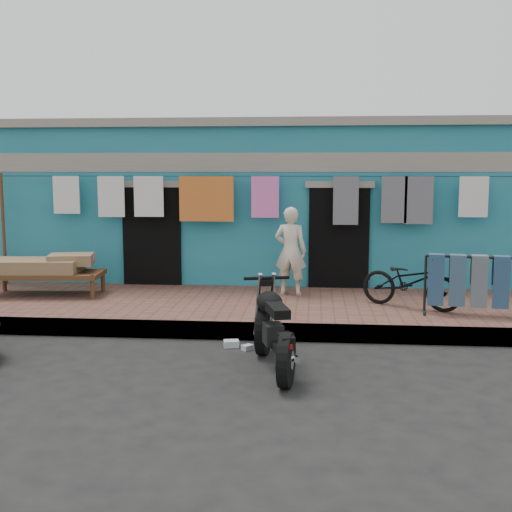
{
  "coord_description": "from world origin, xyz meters",
  "views": [
    {
      "loc": [
        0.86,
        -7.32,
        2.4
      ],
      "look_at": [
        0.0,
        2.0,
        1.15
      ],
      "focal_mm": 45.0,
      "sensor_mm": 36.0,
      "label": 1
    }
  ],
  "objects": [
    {
      "name": "clothesline",
      "position": [
        -0.09,
        4.25,
        1.82
      ],
      "size": [
        10.06,
        0.06,
        2.1
      ],
      "color": "brown",
      "rests_on": "sidewalk"
    },
    {
      "name": "jeans_rack",
      "position": [
        3.45,
        2.33,
        0.72
      ],
      "size": [
        2.06,
        0.95,
        0.93
      ],
      "primitive_type": null,
      "rotation": [
        0.0,
        0.0,
        -0.15
      ],
      "color": "black",
      "rests_on": "sidewalk"
    },
    {
      "name": "litter_c",
      "position": [
        0.37,
        1.2,
        0.04
      ],
      "size": [
        0.26,
        0.27,
        0.09
      ],
      "primitive_type": "cube",
      "rotation": [
        0.0,
        0.0,
        1.04
      ],
      "color": "silver",
      "rests_on": "ground"
    },
    {
      "name": "ground",
      "position": [
        0.0,
        0.0,
        0.0
      ],
      "size": [
        80.0,
        80.0,
        0.0
      ],
      "primitive_type": "plane",
      "color": "black",
      "rests_on": "ground"
    },
    {
      "name": "seated_person",
      "position": [
        0.44,
        3.73,
        1.02
      ],
      "size": [
        0.61,
        0.46,
        1.53
      ],
      "primitive_type": "imported",
      "rotation": [
        0.0,
        0.0,
        2.97
      ],
      "color": "beige",
      "rests_on": "sidewalk"
    },
    {
      "name": "sidewalk",
      "position": [
        0.0,
        3.0,
        0.12
      ],
      "size": [
        28.0,
        3.0,
        0.25
      ],
      "primitive_type": "cube",
      "color": "brown",
      "rests_on": "ground"
    },
    {
      "name": "charpoy",
      "position": [
        -3.78,
        3.29,
        0.59
      ],
      "size": [
        2.17,
        1.28,
        0.68
      ],
      "primitive_type": null,
      "rotation": [
        0.0,
        0.0,
        0.08
      ],
      "color": "brown",
      "rests_on": "sidewalk"
    },
    {
      "name": "bicycle",
      "position": [
        2.37,
        2.79,
        0.77
      ],
      "size": [
        1.67,
        1.29,
        1.04
      ],
      "primitive_type": "imported",
      "rotation": [
        0.0,
        0.0,
        1.05
      ],
      "color": "black",
      "rests_on": "sidewalk"
    },
    {
      "name": "motorcycle",
      "position": [
        0.38,
        0.21,
        0.53
      ],
      "size": [
        1.44,
        1.96,
        1.07
      ],
      "primitive_type": null,
      "rotation": [
        0.0,
        0.0,
        0.27
      ],
      "color": "black",
      "rests_on": "ground"
    },
    {
      "name": "curb",
      "position": [
        0.0,
        1.55,
        0.12
      ],
      "size": [
        28.0,
        0.1,
        0.25
      ],
      "primitive_type": "cube",
      "color": "gray",
      "rests_on": "ground"
    },
    {
      "name": "building",
      "position": [
        -0.0,
        6.99,
        1.69
      ],
      "size": [
        12.2,
        5.2,
        3.36
      ],
      "color": "teal",
      "rests_on": "ground"
    },
    {
      "name": "litter_a",
      "position": [
        -0.26,
        1.16,
        0.05
      ],
      "size": [
        0.23,
        0.2,
        0.09
      ],
      "primitive_type": "cube",
      "rotation": [
        0.0,
        0.0,
        0.2
      ],
      "color": "silver",
      "rests_on": "ground"
    },
    {
      "name": "litter_b",
      "position": [
        -0.03,
        1.03,
        0.04
      ],
      "size": [
        0.17,
        0.17,
        0.07
      ],
      "primitive_type": "cube",
      "rotation": [
        0.0,
        0.0,
        0.81
      ],
      "color": "silver",
      "rests_on": "ground"
    }
  ]
}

